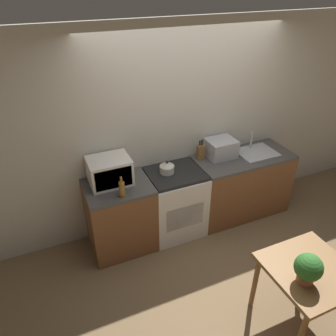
# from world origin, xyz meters

# --- Properties ---
(ground_plane) EXTENTS (16.00, 16.00, 0.00)m
(ground_plane) POSITION_xyz_m (0.00, 0.00, 0.00)
(ground_plane) COLOR brown
(wall_back) EXTENTS (10.00, 0.06, 2.60)m
(wall_back) POSITION_xyz_m (0.00, 1.02, 1.30)
(wall_back) COLOR beige
(wall_back) RESTS_ON ground_plane
(counter_left_run) EXTENTS (0.76, 0.62, 0.90)m
(counter_left_run) POSITION_xyz_m (-1.01, 0.68, 0.45)
(counter_left_run) COLOR brown
(counter_left_run) RESTS_ON ground_plane
(counter_right_run) EXTENTS (1.33, 0.62, 0.90)m
(counter_right_run) POSITION_xyz_m (0.73, 0.68, 0.45)
(counter_right_run) COLOR brown
(counter_right_run) RESTS_ON ground_plane
(stove_range) EXTENTS (0.69, 0.62, 0.90)m
(stove_range) POSITION_xyz_m (-0.28, 0.68, 0.45)
(stove_range) COLOR silver
(stove_range) RESTS_ON ground_plane
(kettle) EXTENTS (0.18, 0.18, 0.16)m
(kettle) POSITION_xyz_m (-0.37, 0.72, 0.97)
(kettle) COLOR beige
(kettle) RESTS_ON stove_range
(microwave) EXTENTS (0.47, 0.37, 0.31)m
(microwave) POSITION_xyz_m (-1.06, 0.78, 1.05)
(microwave) COLOR silver
(microwave) RESTS_ON counter_left_run
(bottle) EXTENTS (0.06, 0.06, 0.25)m
(bottle) POSITION_xyz_m (-1.01, 0.47, 1.00)
(bottle) COLOR olive
(bottle) RESTS_ON counter_left_run
(knife_block) EXTENTS (0.09, 0.07, 0.27)m
(knife_block) POSITION_xyz_m (0.16, 0.85, 1.00)
(knife_block) COLOR brown
(knife_block) RESTS_ON counter_right_run
(toaster_oven) EXTENTS (0.37, 0.31, 0.24)m
(toaster_oven) POSITION_xyz_m (0.44, 0.81, 1.02)
(toaster_oven) COLOR #ADAFB5
(toaster_oven) RESTS_ON counter_right_run
(sink_basin) EXTENTS (0.51, 0.41, 0.24)m
(sink_basin) POSITION_xyz_m (0.92, 0.69, 0.91)
(sink_basin) COLOR #ADAFB5
(sink_basin) RESTS_ON counter_right_run
(dining_table) EXTENTS (0.75, 0.75, 0.72)m
(dining_table) POSITION_xyz_m (0.28, -1.03, 0.62)
(dining_table) COLOR brown
(dining_table) RESTS_ON ground_plane
(potted_plant) EXTENTS (0.24, 0.24, 0.29)m
(potted_plant) POSITION_xyz_m (0.12, -1.11, 0.88)
(potted_plant) COLOR #9E5B3D
(potted_plant) RESTS_ON dining_table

